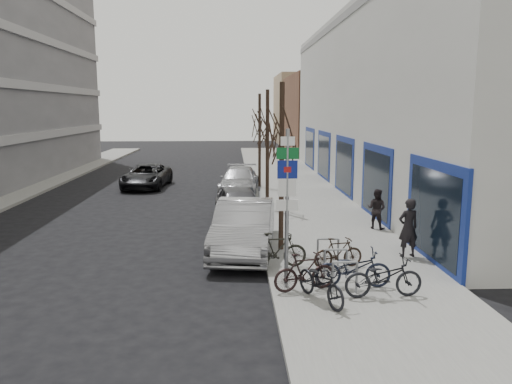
{
  "coord_description": "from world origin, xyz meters",
  "views": [
    {
      "loc": [
        1.05,
        -12.2,
        4.7
      ],
      "look_at": [
        1.8,
        3.76,
        2.0
      ],
      "focal_mm": 35.0,
      "sensor_mm": 36.0,
      "label": 1
    }
  ],
  "objects": [
    {
      "name": "tree_far",
      "position": [
        2.6,
        16.5,
        4.1
      ],
      "size": [
        1.8,
        1.8,
        5.5
      ],
      "color": "black",
      "rests_on": "ground"
    },
    {
      "name": "commercial_building",
      "position": [
        17.0,
        16.0,
        5.0
      ],
      "size": [
        20.0,
        32.0,
        10.0
      ],
      "primitive_type": "cube",
      "color": "#B7B7B2",
      "rests_on": "ground"
    },
    {
      "name": "parked_car_back",
      "position": [
        1.4,
        15.2,
        0.72
      ],
      "size": [
        2.45,
        5.14,
        1.45
      ],
      "primitive_type": "imported",
      "rotation": [
        0.0,
        0.0,
        -0.09
      ],
      "color": "#9D9EA2",
      "rests_on": "ground"
    },
    {
      "name": "bike_far_curb",
      "position": [
        4.68,
        -0.8,
        0.74
      ],
      "size": [
        1.96,
        0.69,
        1.18
      ],
      "primitive_type": "imported",
      "rotation": [
        0.0,
        0.0,
        1.63
      ],
      "color": "black",
      "rests_on": "sidewalk_east"
    },
    {
      "name": "bike_rack",
      "position": [
        3.8,
        0.6,
        0.66
      ],
      "size": [
        0.66,
        2.26,
        0.83
      ],
      "color": "gray",
      "rests_on": "sidewalk_east"
    },
    {
      "name": "bike_near_right",
      "position": [
        2.83,
        -0.28,
        0.65
      ],
      "size": [
        1.72,
        0.89,
        1.0
      ],
      "primitive_type": "imported",
      "rotation": [
        0.0,
        0.0,
        1.82
      ],
      "color": "black",
      "rests_on": "sidewalk_east"
    },
    {
      "name": "ground",
      "position": [
        0.0,
        0.0,
        0.0
      ],
      "size": [
        120.0,
        120.0,
        0.0
      ],
      "primitive_type": "plane",
      "color": "black",
      "rests_on": "ground"
    },
    {
      "name": "tan_building_far",
      "position": [
        13.5,
        55.0,
        4.5
      ],
      "size": [
        13.0,
        12.0,
        9.0
      ],
      "primitive_type": "cube",
      "color": "#937A5B",
      "rests_on": "ground"
    },
    {
      "name": "bike_mid_inner",
      "position": [
        2.3,
        1.61,
        0.68
      ],
      "size": [
        1.78,
        0.66,
        1.06
      ],
      "primitive_type": "imported",
      "rotation": [
        0.0,
        0.0,
        1.65
      ],
      "color": "black",
      "rests_on": "sidewalk_east"
    },
    {
      "name": "pedestrian_near",
      "position": [
        6.43,
        2.48,
        1.07
      ],
      "size": [
        0.75,
        0.58,
        1.83
      ],
      "primitive_type": "imported",
      "rotation": [
        0.0,
        0.0,
        3.37
      ],
      "color": "black",
      "rests_on": "sidewalk_east"
    },
    {
      "name": "parked_car_mid",
      "position": [
        1.28,
        8.02,
        0.75
      ],
      "size": [
        2.24,
        4.56,
        1.5
      ],
      "primitive_type": "imported",
      "rotation": [
        0.0,
        0.0,
        0.11
      ],
      "color": "#47474C",
      "rests_on": "ground"
    },
    {
      "name": "parked_car_front",
      "position": [
        1.4,
        3.62,
        0.85
      ],
      "size": [
        2.39,
        5.35,
        1.7
      ],
      "primitive_type": "imported",
      "rotation": [
        0.0,
        0.0,
        -0.12
      ],
      "color": "#959599",
      "rests_on": "ground"
    },
    {
      "name": "bike_far_inner",
      "position": [
        4.06,
        1.49,
        0.61
      ],
      "size": [
        1.56,
        0.75,
        0.91
      ],
      "primitive_type": "imported",
      "rotation": [
        0.0,
        0.0,
        1.78
      ],
      "color": "black",
      "rests_on": "sidewalk_east"
    },
    {
      "name": "bike_near_left",
      "position": [
        3.12,
        -1.04,
        0.72
      ],
      "size": [
        1.27,
        1.93,
        1.14
      ],
      "primitive_type": "imported",
      "rotation": [
        0.0,
        0.0,
        0.42
      ],
      "color": "black",
      "rests_on": "sidewalk_east"
    },
    {
      "name": "bike_mid_curb",
      "position": [
        4.11,
        -0.09,
        0.74
      ],
      "size": [
        1.95,
        0.68,
        1.18
      ],
      "primitive_type": "imported",
      "rotation": [
        0.0,
        0.0,
        1.52
      ],
      "color": "black",
      "rests_on": "sidewalk_east"
    },
    {
      "name": "tree_near",
      "position": [
        2.6,
        3.5,
        4.1
      ],
      "size": [
        1.8,
        1.8,
        5.5
      ],
      "color": "black",
      "rests_on": "ground"
    },
    {
      "name": "brick_building_far",
      "position": [
        13.0,
        40.0,
        4.0
      ],
      "size": [
        12.0,
        14.0,
        8.0
      ],
      "primitive_type": "cube",
      "color": "brown",
      "rests_on": "ground"
    },
    {
      "name": "sidewalk_east",
      "position": [
        4.5,
        10.0,
        0.07
      ],
      "size": [
        5.0,
        70.0,
        0.15
      ],
      "primitive_type": "cube",
      "color": "slate",
      "rests_on": "ground"
    },
    {
      "name": "meter_back",
      "position": [
        2.15,
        14.0,
        0.92
      ],
      "size": [
        0.1,
        0.08,
        1.27
      ],
      "color": "gray",
      "rests_on": "sidewalk_east"
    },
    {
      "name": "lane_car",
      "position": [
        -4.09,
        17.51,
        0.69
      ],
      "size": [
        2.67,
        5.14,
        1.38
      ],
      "primitive_type": "imported",
      "rotation": [
        0.0,
        0.0,
        -0.08
      ],
      "color": "black",
      "rests_on": "ground"
    },
    {
      "name": "meter_front",
      "position": [
        2.15,
        3.0,
        0.92
      ],
      "size": [
        0.1,
        0.08,
        1.27
      ],
      "color": "gray",
      "rests_on": "sidewalk_east"
    },
    {
      "name": "pedestrian_far",
      "position": [
        6.51,
        6.14,
        0.93
      ],
      "size": [
        0.69,
        0.66,
        1.55
      ],
      "primitive_type": "imported",
      "rotation": [
        0.0,
        0.0,
        2.47
      ],
      "color": "black",
      "rests_on": "sidewalk_east"
    },
    {
      "name": "meter_mid",
      "position": [
        2.15,
        8.5,
        0.92
      ],
      "size": [
        0.1,
        0.08,
        1.27
      ],
      "color": "gray",
      "rests_on": "sidewalk_east"
    },
    {
      "name": "tree_mid",
      "position": [
        2.6,
        10.0,
        4.1
      ],
      "size": [
        1.8,
        1.8,
        5.5
      ],
      "color": "black",
      "rests_on": "ground"
    },
    {
      "name": "highway_sign_pole",
      "position": [
        2.4,
        -0.01,
        2.46
      ],
      "size": [
        0.55,
        0.1,
        4.2
      ],
      "color": "gray",
      "rests_on": "ground"
    }
  ]
}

